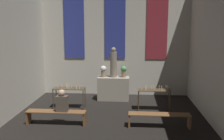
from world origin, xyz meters
TOP-DOWN VIEW (x-y plane):
  - wall_back at (0.00, 10.54)m, footprint 6.87×0.16m
  - altar at (0.00, 9.58)m, footprint 1.33×0.59m
  - statue at (0.00, 9.58)m, footprint 0.28×0.28m
  - flower_vase_left at (-0.43, 9.58)m, footprint 0.25×0.25m
  - flower_vase_right at (0.43, 9.58)m, footprint 0.25×0.25m
  - candle_rack_left at (-1.62, 8.35)m, footprint 1.22×0.44m
  - candle_rack_right at (1.62, 8.35)m, footprint 1.22×0.44m
  - pew_back_left at (-1.64, 6.69)m, footprint 1.92×0.36m
  - pew_back_right at (1.64, 6.69)m, footprint 1.92×0.36m
  - person_seated at (-1.43, 6.69)m, footprint 0.36×0.24m

SIDE VIEW (x-z plane):
  - pew_back_left at x=-1.64m, z-range 0.10..0.54m
  - pew_back_right at x=1.64m, z-range 0.10..0.54m
  - altar at x=0.00m, z-range 0.00..0.99m
  - candle_rack_left at x=-1.62m, z-range 0.19..1.17m
  - candle_rack_right at x=1.62m, z-range 0.19..1.18m
  - person_seated at x=-1.43m, z-range 0.40..1.11m
  - flower_vase_left at x=-0.43m, z-range 1.02..1.51m
  - flower_vase_right at x=0.43m, z-range 1.02..1.51m
  - statue at x=0.00m, z-range 0.95..2.22m
  - wall_back at x=0.00m, z-range 0.03..5.30m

